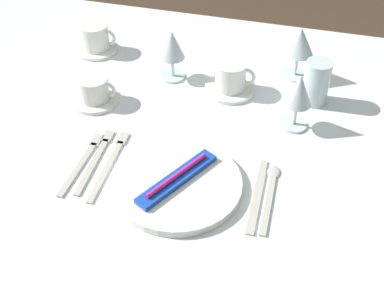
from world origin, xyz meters
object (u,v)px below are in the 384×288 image
(spoon_soup, at_px, (271,190))
(wine_glass_left, at_px, (299,93))
(coffee_cup_right, at_px, (231,76))
(coffee_cup_far, at_px, (95,37))
(fork_salad, at_px, (83,161))
(fork_outer, at_px, (110,163))
(dinner_knife, at_px, (257,197))
(drink_tumbler, at_px, (316,85))
(toothbrush_package, at_px, (177,178))
(wine_glass_right, at_px, (172,47))
(wine_glass_centre, at_px, (299,43))
(fork_inner, at_px, (96,158))
(dinner_plate, at_px, (177,184))
(coffee_cup_left, at_px, (94,88))

(spoon_soup, bearing_deg, wine_glass_left, 84.83)
(coffee_cup_right, xyz_separation_m, coffee_cup_far, (-0.42, 0.10, -0.00))
(wine_glass_left, bearing_deg, fork_salad, -150.13)
(fork_outer, height_order, dinner_knife, same)
(coffee_cup_far, height_order, drink_tumbler, drink_tumbler)
(toothbrush_package, xyz_separation_m, wine_glass_right, (-0.13, 0.40, 0.07))
(toothbrush_package, height_order, fork_outer, toothbrush_package)
(toothbrush_package, distance_m, wine_glass_right, 0.43)
(toothbrush_package, bearing_deg, wine_glass_centre, 68.64)
(fork_inner, bearing_deg, fork_outer, -8.03)
(dinner_plate, distance_m, toothbrush_package, 0.02)
(toothbrush_package, height_order, drink_tumbler, drink_tumbler)
(dinner_plate, distance_m, spoon_soup, 0.20)
(dinner_plate, xyz_separation_m, fork_salad, (-0.23, 0.02, -0.01))
(coffee_cup_far, xyz_separation_m, wine_glass_right, (0.26, -0.08, 0.05))
(wine_glass_right, bearing_deg, coffee_cup_right, -7.21)
(fork_inner, relative_size, spoon_soup, 1.07)
(toothbrush_package, relative_size, drink_tumbler, 1.72)
(fork_inner, height_order, fork_salad, same)
(spoon_soup, xyz_separation_m, wine_glass_centre, (-0.00, 0.45, 0.10))
(fork_inner, height_order, wine_glass_right, wine_glass_right)
(wine_glass_left, relative_size, wine_glass_right, 1.04)
(fork_inner, bearing_deg, coffee_cup_far, 112.98)
(fork_salad, relative_size, wine_glass_centre, 1.41)
(coffee_cup_left, height_order, coffee_cup_right, coffee_cup_right)
(fork_salad, bearing_deg, coffee_cup_far, 109.49)
(dinner_knife, relative_size, wine_glass_centre, 1.46)
(fork_inner, xyz_separation_m, coffee_cup_far, (-0.19, 0.44, 0.04))
(spoon_soup, distance_m, coffee_cup_right, 0.37)
(toothbrush_package, bearing_deg, coffee_cup_left, 140.53)
(fork_salad, distance_m, wine_glass_right, 0.40)
(fork_outer, bearing_deg, coffee_cup_far, 116.56)
(coffee_cup_far, relative_size, wine_glass_right, 0.75)
(dinner_knife, distance_m, wine_glass_left, 0.28)
(wine_glass_right, bearing_deg, dinner_plate, -71.92)
(dinner_plate, relative_size, wine_glass_centre, 1.88)
(dinner_plate, height_order, coffee_cup_right, coffee_cup_right)
(coffee_cup_left, bearing_deg, fork_outer, -59.16)
(dinner_plate, relative_size, fork_inner, 1.28)
(wine_glass_left, bearing_deg, wine_glass_centre, 95.78)
(fork_inner, height_order, drink_tumbler, drink_tumbler)
(fork_salad, distance_m, dinner_knife, 0.40)
(dinner_plate, relative_size, toothbrush_package, 1.37)
(fork_outer, distance_m, spoon_soup, 0.36)
(toothbrush_package, bearing_deg, fork_salad, 175.18)
(toothbrush_package, distance_m, coffee_cup_right, 0.38)
(dinner_knife, xyz_separation_m, wine_glass_right, (-0.30, 0.39, 0.09))
(spoon_soup, distance_m, wine_glass_left, 0.25)
(toothbrush_package, xyz_separation_m, wine_glass_centre, (0.19, 0.49, 0.08))
(dinner_plate, distance_m, fork_outer, 0.17)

